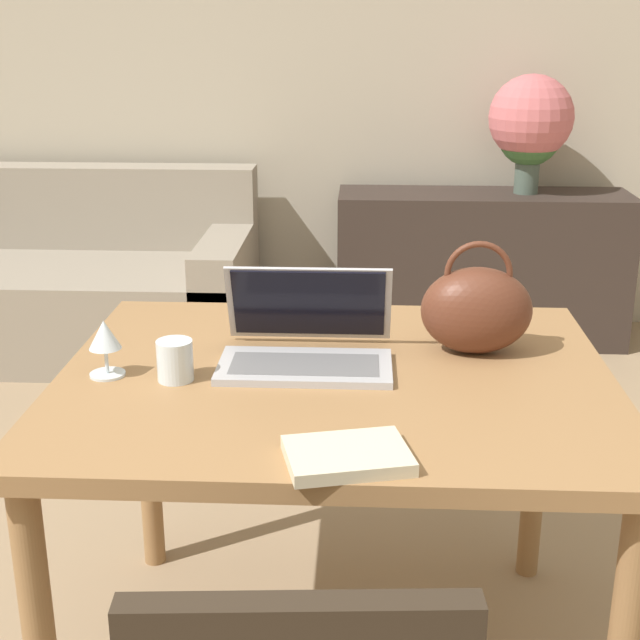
% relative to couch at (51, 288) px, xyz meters
% --- Properties ---
extents(wall_back, '(10.00, 0.06, 2.70)m').
position_rel_couch_xyz_m(wall_back, '(1.30, 0.50, 1.07)').
color(wall_back, '#BCB29E').
rests_on(wall_back, ground_plane).
extents(dining_table, '(1.19, 0.97, 0.77)m').
position_rel_couch_xyz_m(dining_table, '(1.43, -2.22, 0.40)').
color(dining_table, olive).
rests_on(dining_table, ground_plane).
extents(couch, '(1.91, 0.89, 0.82)m').
position_rel_couch_xyz_m(couch, '(0.00, 0.00, 0.00)').
color(couch, gray).
rests_on(couch, ground_plane).
extents(sideboard, '(1.37, 0.40, 0.72)m').
position_rel_couch_xyz_m(sideboard, '(2.05, 0.19, 0.08)').
color(sideboard, '#332823').
rests_on(sideboard, ground_plane).
extents(laptop, '(0.38, 0.29, 0.20)m').
position_rel_couch_xyz_m(laptop, '(1.36, -2.14, 0.55)').
color(laptop, '#ADADB2').
rests_on(laptop, dining_table).
extents(drinking_glass, '(0.08, 0.08, 0.09)m').
position_rel_couch_xyz_m(drinking_glass, '(1.09, -2.27, 0.53)').
color(drinking_glass, silver).
rests_on(drinking_glass, dining_table).
extents(wine_glass, '(0.08, 0.08, 0.12)m').
position_rel_couch_xyz_m(wine_glass, '(0.94, -2.25, 0.57)').
color(wine_glass, silver).
rests_on(wine_glass, dining_table).
extents(handbag, '(0.25, 0.16, 0.26)m').
position_rel_couch_xyz_m(handbag, '(1.74, -2.07, 0.59)').
color(handbag, '#592D1E').
rests_on(handbag, dining_table).
extents(flower_vase, '(0.39, 0.39, 0.54)m').
position_rel_couch_xyz_m(flower_vase, '(2.24, 0.20, 0.76)').
color(flower_vase, '#47564C').
rests_on(flower_vase, sideboard).
extents(book, '(0.24, 0.20, 0.02)m').
position_rel_couch_xyz_m(book, '(1.46, -2.62, 0.50)').
color(book, beige).
rests_on(book, dining_table).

